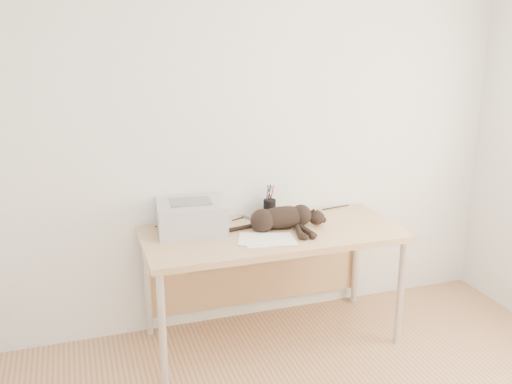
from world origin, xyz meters
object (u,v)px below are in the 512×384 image
object	(u,v)px
mouse	(303,210)
cat	(280,219)
pen_cup	(270,208)
printer	(191,216)
mug	(285,212)
desk	(268,247)

from	to	relation	value
mouse	cat	bearing A→B (deg)	-144.15
pen_cup	printer	bearing A→B (deg)	-167.82
cat	mug	xyz separation A→B (m)	(0.10, 0.19, -0.02)
printer	mug	xyz separation A→B (m)	(0.64, 0.05, -0.05)
cat	mouse	size ratio (longest dim) A/B	5.47
cat	mug	world-z (taller)	cat
desk	mouse	world-z (taller)	mouse
desk	printer	distance (m)	0.53
cat	mug	size ratio (longest dim) A/B	7.32
mug	pen_cup	world-z (taller)	pen_cup
desk	mouse	xyz separation A→B (m)	(0.32, 0.19, 0.15)
desk	cat	bearing A→B (deg)	-44.39
cat	pen_cup	world-z (taller)	pen_cup
desk	pen_cup	world-z (taller)	pen_cup
cat	pen_cup	distance (m)	0.26
printer	mug	world-z (taller)	printer
mug	pen_cup	size ratio (longest dim) A/B	0.43
cat	mouse	bearing A→B (deg)	46.06
desk	mug	size ratio (longest dim) A/B	17.71
cat	mouse	distance (m)	0.37
mug	mouse	distance (m)	0.17
desk	cat	xyz separation A→B (m)	(0.06, -0.06, 0.20)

